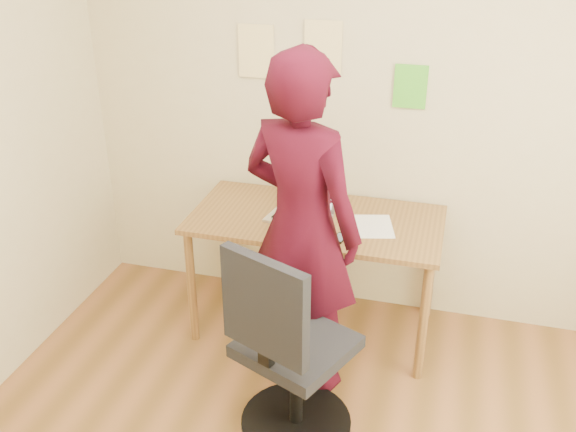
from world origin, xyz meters
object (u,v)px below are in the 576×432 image
(laptop, at_px, (302,207))
(person, at_px, (301,228))
(phone, at_px, (340,238))
(desk, at_px, (316,231))
(office_chair, at_px, (287,359))

(laptop, relative_size, person, 0.21)
(phone, bearing_deg, desk, 141.17)
(phone, height_order, office_chair, office_chair)
(phone, relative_size, office_chair, 0.11)
(phone, bearing_deg, office_chair, -87.86)
(desk, bearing_deg, person, -86.90)
(laptop, bearing_deg, desk, 5.92)
(desk, distance_m, laptop, 0.16)
(phone, xyz_separation_m, person, (-0.15, -0.22, 0.15))
(laptop, xyz_separation_m, office_chair, (0.16, -0.88, -0.34))
(office_chair, bearing_deg, person, 120.08)
(person, bearing_deg, laptop, -56.58)
(desk, xyz_separation_m, person, (0.02, -0.43, 0.24))
(laptop, height_order, office_chair, office_chair)
(laptop, xyz_separation_m, phone, (0.26, -0.21, -0.05))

